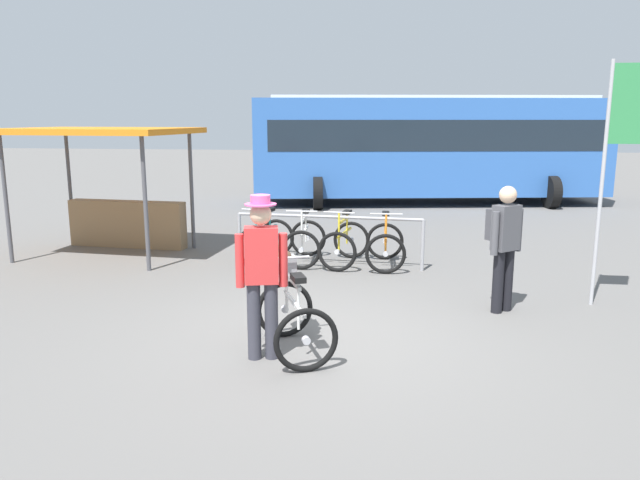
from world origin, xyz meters
name	(u,v)px	position (x,y,z in m)	size (l,w,h in m)	color
ground_plane	(321,338)	(0.00, 0.00, 0.00)	(80.00, 80.00, 0.00)	#605E5B
bike_rack_rail	(328,228)	(-0.33, 3.43, 0.66)	(3.20, 0.29, 0.88)	#99999E
racked_bike_teal	(266,240)	(-1.47, 3.69, 0.37)	(0.86, 1.20, 0.97)	black
racked_bike_white	(305,242)	(-0.77, 3.64, 0.37)	(0.71, 1.13, 0.97)	black
racked_bike_yellow	(344,243)	(-0.08, 3.59, 0.37)	(0.81, 1.20, 0.98)	black
racked_bike_orange	(385,245)	(0.62, 3.54, 0.37)	(0.70, 1.12, 0.97)	black
featured_bicycle	(292,306)	(-0.27, -0.35, 0.49)	(1.03, 1.26, 1.09)	black
person_with_featured_bike	(262,271)	(-0.52, -0.65, 0.95)	(0.52, 0.32, 1.72)	#383842
pedestrian_with_backpack	(504,241)	(2.19, 1.32, 0.94)	(0.47, 0.46, 1.64)	black
bus_distant	(428,143)	(1.58, 11.59, 1.74)	(10.28, 4.50, 3.08)	#3366B7
market_stall	(113,177)	(-4.43, 4.07, 1.39)	(3.27, 2.53, 2.30)	#4C4C51
banner_flag	(617,138)	(3.58, 1.77, 2.23)	(0.45, 0.05, 3.20)	#B2B2B7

